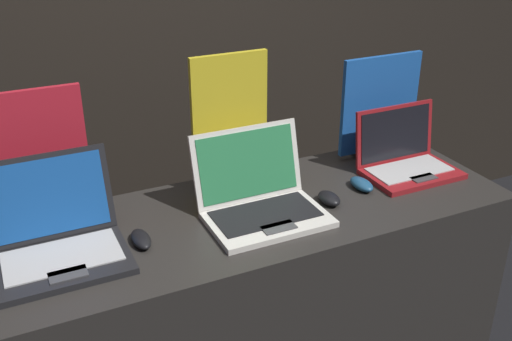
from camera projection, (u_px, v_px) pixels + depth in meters
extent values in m
cube|color=black|center=(150.00, 4.00, 2.73)|extent=(8.00, 0.05, 2.80)
cube|color=#282623|center=(256.00, 315.00, 2.22)|extent=(1.77, 0.62, 0.89)
cube|color=black|center=(64.00, 263.00, 1.73)|extent=(0.38, 0.26, 0.02)
cube|color=#B7B7B7|center=(62.00, 256.00, 1.74)|extent=(0.33, 0.19, 0.00)
cube|color=#3F3F42|center=(68.00, 274.00, 1.66)|extent=(0.11, 0.06, 0.00)
cube|color=black|center=(48.00, 197.00, 1.80)|extent=(0.38, 0.08, 0.26)
cube|color=#194C99|center=(48.00, 197.00, 1.80)|extent=(0.34, 0.06, 0.23)
ellipsoid|color=black|center=(141.00, 239.00, 1.83)|extent=(0.06, 0.12, 0.03)
cube|color=black|center=(49.00, 217.00, 1.96)|extent=(0.17, 0.07, 0.02)
cube|color=red|center=(38.00, 155.00, 1.87)|extent=(0.30, 0.02, 0.42)
cube|color=silver|center=(267.00, 220.00, 1.95)|extent=(0.39, 0.25, 0.02)
cube|color=black|center=(264.00, 214.00, 1.96)|extent=(0.34, 0.18, 0.00)
cube|color=#3F3F42|center=(278.00, 228.00, 1.88)|extent=(0.11, 0.06, 0.00)
cube|color=silver|center=(246.00, 164.00, 2.02)|extent=(0.39, 0.08, 0.25)
cube|color=#2D7F4C|center=(247.00, 164.00, 2.02)|extent=(0.35, 0.06, 0.22)
ellipsoid|color=black|center=(329.00, 198.00, 2.07)|extent=(0.06, 0.10, 0.04)
cube|color=black|center=(230.00, 181.00, 2.20)|extent=(0.15, 0.07, 0.02)
cube|color=gold|center=(229.00, 119.00, 2.09)|extent=(0.28, 0.02, 0.46)
cube|color=maroon|center=(412.00, 174.00, 2.26)|extent=(0.35, 0.22, 0.02)
cube|color=#B7B7B7|center=(409.00, 169.00, 2.27)|extent=(0.31, 0.15, 0.00)
cube|color=#3F3F42|center=(424.00, 178.00, 2.20)|extent=(0.10, 0.05, 0.00)
cube|color=maroon|center=(395.00, 133.00, 2.31)|extent=(0.35, 0.04, 0.22)
cube|color=black|center=(396.00, 134.00, 2.30)|extent=(0.32, 0.03, 0.19)
ellipsoid|color=navy|center=(361.00, 184.00, 2.16)|extent=(0.06, 0.11, 0.04)
cube|color=black|center=(375.00, 151.00, 2.45)|extent=(0.19, 0.07, 0.02)
cube|color=#1E59B2|center=(380.00, 104.00, 2.36)|extent=(0.35, 0.02, 0.38)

